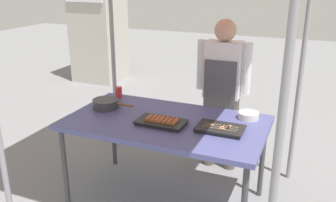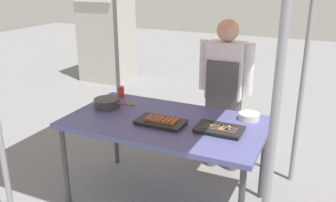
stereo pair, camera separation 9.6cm
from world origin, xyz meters
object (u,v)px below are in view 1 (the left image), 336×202
Objects in this scene: stall_table at (166,126)px; cooking_wok at (106,103)px; drink_cup_near_edge at (119,92)px; neighbor_stall_left at (98,25)px; tray_meat_skewers at (220,129)px; tray_grilled_sausages at (162,122)px; vendor_woman at (223,84)px; condiment_bowl at (248,115)px.

stall_table is 0.61m from cooking_wok.
neighbor_stall_left is (-1.98, 2.73, 0.20)m from drink_cup_near_edge.
drink_cup_near_edge is at bearing 160.86° from tray_meat_skewers.
cooking_wok is at bearing -56.22° from neighbor_stall_left.
tray_grilled_sausages is 0.26× the size of vendor_woman.
condiment_bowl is at bearing -40.77° from neighbor_stall_left.
tray_meat_skewers is (0.46, 0.06, -0.00)m from tray_grilled_sausages.
neighbor_stall_left is (-2.62, 3.08, 0.30)m from stall_table.
tray_meat_skewers is 0.82m from vendor_woman.
tray_grilled_sausages is 3.69× the size of drink_cup_near_edge.
cooking_wok is at bearing 39.31° from vendor_woman.
condiment_bowl is at bearing 26.31° from stall_table.
tray_meat_skewers is 0.24× the size of vendor_woman.
tray_grilled_sausages reaches higher than tray_meat_skewers.
cooking_wok reaches higher than tray_grilled_sausages.
vendor_woman is at bearing 70.97° from stall_table.
drink_cup_near_edge is 0.05× the size of neighbor_stall_left.
condiment_bowl is (0.15, 0.33, 0.01)m from tray_meat_skewers.
cooking_wok is 1.11m from vendor_woman.
stall_table is 1.08× the size of vendor_woman.
neighbor_stall_left reaches higher than condiment_bowl.
stall_table is 0.73m from drink_cup_near_edge.
cooking_wok is 3.64m from neighbor_stall_left.
tray_grilled_sausages is at bearing 73.01° from vendor_woman.
drink_cup_near_edge reaches higher than cooking_wok.
cooking_wok reaches higher than condiment_bowl.
tray_grilled_sausages is 4.12m from neighbor_stall_left.
stall_table is 15.28× the size of drink_cup_near_edge.
neighbor_stall_left is at bearing 134.70° from tray_meat_skewers.
stall_table is 0.47m from tray_meat_skewers.
tray_meat_skewers is at bearing 103.92° from vendor_woman.
condiment_bowl is 1.24m from drink_cup_near_edge.
tray_grilled_sausages is (0.00, -0.09, 0.07)m from stall_table.
tray_meat_skewers is 1.16m from drink_cup_near_edge.
drink_cup_near_edge is at bearing 151.04° from stall_table.
stall_table is at bearing -153.69° from condiment_bowl.
vendor_woman is 3.70m from neighbor_stall_left.
drink_cup_near_edge is (-0.04, 0.29, 0.01)m from cooking_wok.
vendor_woman reaches higher than tray_meat_skewers.
condiment_bowl reaches higher than tray_grilled_sausages.
neighbor_stall_left reaches higher than cooking_wok.
cooking_wok is (-1.06, 0.09, 0.03)m from tray_meat_skewers.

